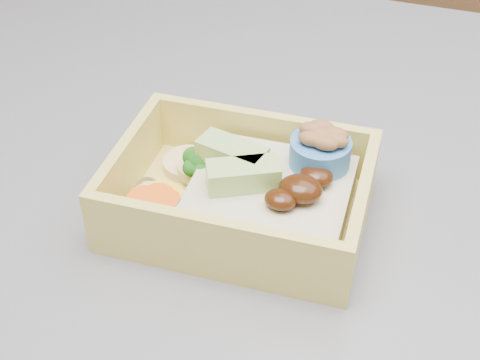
% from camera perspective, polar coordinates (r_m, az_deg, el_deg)
% --- Properties ---
extents(bento_box, '(0.19, 0.14, 0.07)m').
position_cam_1_polar(bento_box, '(0.48, 0.73, -1.05)').
color(bento_box, '#DBC65A').
rests_on(bento_box, island).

